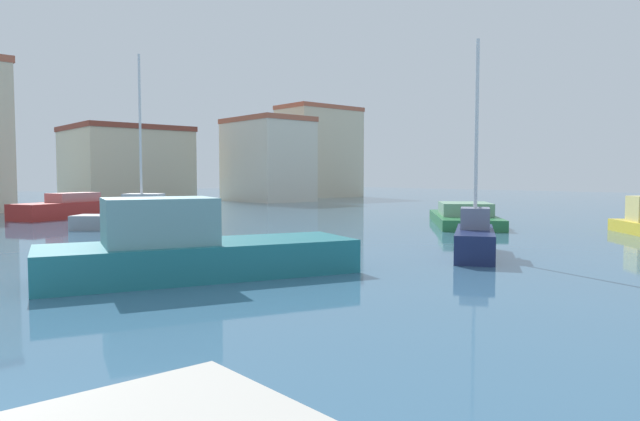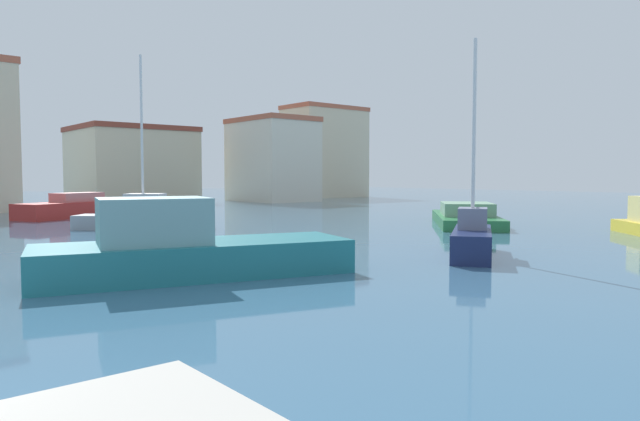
% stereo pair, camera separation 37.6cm
% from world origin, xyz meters
% --- Properties ---
extents(water, '(160.00, 160.00, 0.00)m').
position_xyz_m(water, '(15.00, 20.00, 0.00)').
color(water, '#38607F').
rests_on(water, ground).
extents(motorboat_teal_outer_mooring, '(8.47, 4.69, 2.08)m').
position_xyz_m(motorboat_teal_outer_mooring, '(7.70, 7.59, 0.71)').
color(motorboat_teal_outer_mooring, '#1E707A').
rests_on(motorboat_teal_outer_mooring, water).
extents(sailboat_grey_near_pier, '(6.04, 5.62, 8.53)m').
position_xyz_m(sailboat_grey_near_pier, '(12.34, 21.24, 0.61)').
color(sailboat_grey_near_pier, gray).
rests_on(sailboat_grey_near_pier, water).
extents(motorboat_green_mid_harbor, '(8.65, 8.24, 1.21)m').
position_xyz_m(motorboat_green_mid_harbor, '(26.65, 12.52, 0.44)').
color(motorboat_green_mid_harbor, '#28703D').
rests_on(motorboat_green_mid_harbor, water).
extents(sailboat_navy_center_channel, '(4.38, 3.50, 7.03)m').
position_xyz_m(sailboat_navy_center_channel, '(16.62, 5.03, 0.61)').
color(sailboat_navy_center_channel, '#19234C').
rests_on(sailboat_navy_center_channel, water).
extents(motorboat_red_far_left, '(8.15, 5.51, 1.56)m').
position_xyz_m(motorboat_red_far_left, '(12.43, 31.91, 0.60)').
color(motorboat_red_far_left, '#B22823').
rests_on(motorboat_red_far_left, water).
extents(waterfront_apartments, '(10.83, 10.20, 7.59)m').
position_xyz_m(waterfront_apartments, '(24.03, 51.77, 3.80)').
color(waterfront_apartments, beige).
rests_on(waterfront_apartments, ground).
extents(yacht_club, '(6.40, 8.90, 8.58)m').
position_xyz_m(yacht_club, '(35.47, 43.01, 4.30)').
color(yacht_club, beige).
rests_on(yacht_club, ground).
extents(warehouse_block, '(9.79, 5.93, 11.06)m').
position_xyz_m(warehouse_block, '(46.85, 47.93, 5.54)').
color(warehouse_block, beige).
rests_on(warehouse_block, ground).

